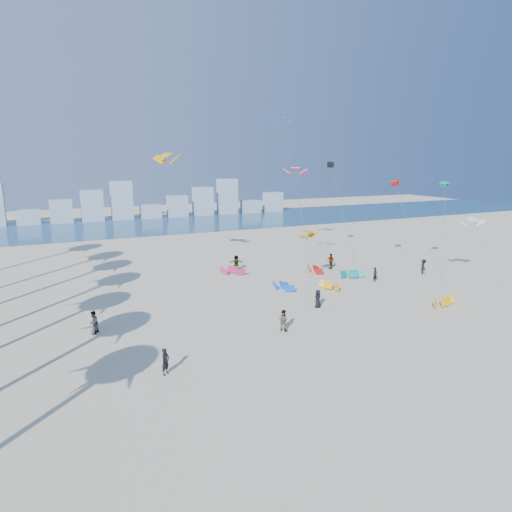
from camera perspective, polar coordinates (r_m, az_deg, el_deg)
name	(u,v)px	position (r m, az deg, el deg)	size (l,w,h in m)	color
ground	(325,388)	(27.81, 8.74, -16.14)	(220.00, 220.00, 0.00)	beige
ocean	(124,226)	(94.14, -16.35, 3.69)	(220.00, 220.00, 0.00)	navy
kitesurfer_near	(165,361)	(29.19, -11.37, -12.93)	(0.62, 0.41, 1.71)	black
kitesurfer_mid	(283,320)	(35.46, 3.45, -8.09)	(0.83, 0.65, 1.70)	gray
kitesurfers_far	(294,275)	(48.77, 4.79, -2.38)	(37.63, 16.80, 1.89)	black
grounded_kites	(323,281)	(48.44, 8.42, -3.12)	(16.10, 21.01, 0.95)	blue
flying_kites	(308,170)	(52.42, 6.63, 10.73)	(31.43, 24.11, 18.52)	#FFAC0D
distant_skyline	(110,206)	(103.46, -17.98, 6.03)	(85.00, 3.00, 8.40)	#9EADBF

